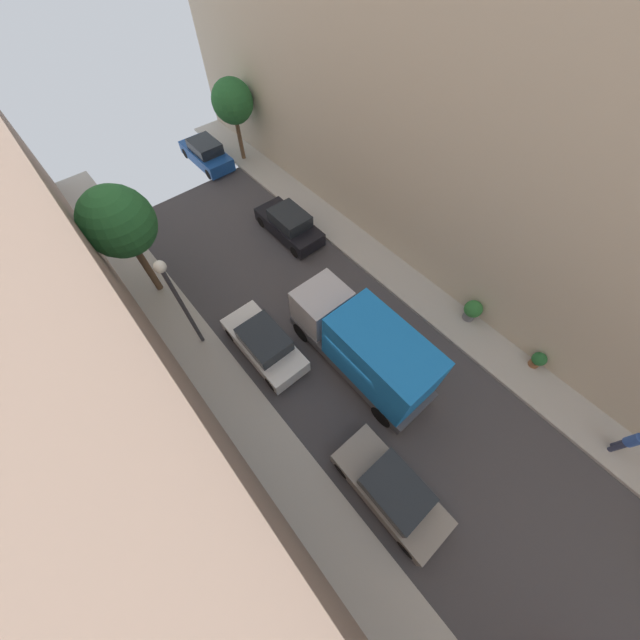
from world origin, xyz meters
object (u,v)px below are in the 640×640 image
at_px(pedestrian, 630,442).
at_px(lamp_post, 176,294).
at_px(parked_car_right_1, 289,225).
at_px(potted_plant_2, 538,360).
at_px(potted_plant_0, 473,310).
at_px(parked_car_left_2, 391,490).
at_px(parked_car_left_3, 264,344).
at_px(street_tree_1, 233,102).
at_px(parked_car_right_2, 206,153).
at_px(street_tree_0, 119,223).
at_px(delivery_truck, 364,347).

xyz_separation_m(pedestrian, lamp_post, (-9.45, 14.20, 2.50)).
relative_size(parked_car_right_1, potted_plant_2, 5.08).
bearing_deg(lamp_post, potted_plant_0, -34.78).
xyz_separation_m(parked_car_left_2, parked_car_left_3, (0.00, 7.47, 0.00)).
relative_size(parked_car_right_1, lamp_post, 0.81).
relative_size(street_tree_1, lamp_post, 0.93).
distance_m(parked_car_left_2, parked_car_left_3, 7.47).
relative_size(parked_car_left_3, parked_car_right_2, 1.00).
distance_m(pedestrian, potted_plant_0, 7.17).
height_order(parked_car_right_2, street_tree_0, street_tree_0).
relative_size(parked_car_right_2, potted_plant_2, 5.08).
bearing_deg(potted_plant_0, street_tree_1, 92.66).
relative_size(street_tree_0, potted_plant_2, 6.84).
height_order(parked_car_right_1, potted_plant_2, parked_car_right_1).
height_order(parked_car_left_3, street_tree_1, street_tree_1).
relative_size(parked_car_right_1, street_tree_0, 0.74).
relative_size(parked_car_left_2, pedestrian, 2.44).
height_order(street_tree_1, potted_plant_0, street_tree_1).
relative_size(parked_car_right_1, parked_car_right_2, 1.00).
distance_m(street_tree_0, street_tree_1, 11.63).
bearing_deg(parked_car_right_1, pedestrian, -82.88).
height_order(street_tree_1, potted_plant_2, street_tree_1).
xyz_separation_m(street_tree_0, street_tree_1, (9.47, 6.73, -0.63)).
relative_size(delivery_truck, potted_plant_0, 5.86).
bearing_deg(pedestrian, lamp_post, 123.62).
relative_size(parked_car_right_2, lamp_post, 0.81).
distance_m(parked_car_left_2, potted_plant_2, 8.45).
distance_m(parked_car_left_3, delivery_truck, 4.36).
xyz_separation_m(parked_car_left_3, parked_car_right_1, (5.40, 5.25, 0.00)).
bearing_deg(street_tree_1, parked_car_left_2, -109.92).
xyz_separation_m(delivery_truck, pedestrian, (4.85, -8.67, -0.71)).
bearing_deg(parked_car_right_2, parked_car_left_2, -103.95).
xyz_separation_m(delivery_truck, street_tree_0, (-4.72, 9.61, 2.53)).
height_order(delivery_truck, pedestrian, delivery_truck).
bearing_deg(delivery_truck, street_tree_1, 73.79).
bearing_deg(pedestrian, potted_plant_0, 84.09).
xyz_separation_m(pedestrian, street_tree_1, (-0.09, 25.01, 2.62)).
bearing_deg(potted_plant_0, parked_car_right_1, 106.02).
distance_m(delivery_truck, pedestrian, 9.96).
bearing_deg(parked_car_left_3, street_tree_1, 60.35).
bearing_deg(potted_plant_2, street_tree_0, 125.80).
height_order(street_tree_0, potted_plant_0, street_tree_0).
height_order(delivery_truck, street_tree_1, street_tree_1).
height_order(parked_car_right_1, street_tree_1, street_tree_1).
bearing_deg(parked_car_left_2, parked_car_left_3, 90.00).
height_order(pedestrian, street_tree_1, street_tree_1).
bearing_deg(street_tree_1, pedestrian, -89.79).
xyz_separation_m(parked_car_left_3, delivery_truck, (2.70, -3.26, 1.07)).
relative_size(parked_car_left_2, potted_plant_0, 3.73).
distance_m(parked_car_left_3, potted_plant_0, 9.57).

